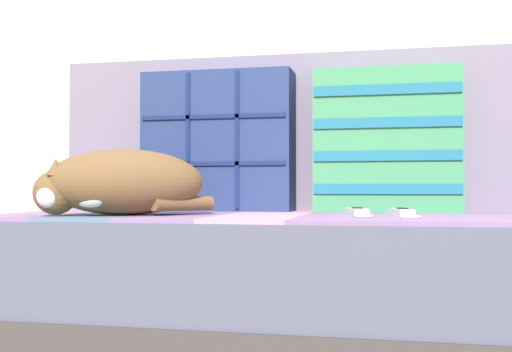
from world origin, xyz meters
TOP-DOWN VIEW (x-y plane):
  - couch at (0.00, 0.15)m, footprint 1.71×0.79m
  - sofa_backrest at (0.00, 0.48)m, footprint 1.68×0.14m
  - throw_pillow_quilted at (-0.30, 0.33)m, footprint 0.46×0.14m
  - throw_pillow_striped at (0.21, 0.33)m, footprint 0.41×0.14m
  - sleeping_cat at (-0.45, -0.05)m, footprint 0.45×0.38m
  - game_remote_near at (0.14, 0.06)m, footprint 0.09×0.20m
  - game_remote_far at (0.24, 0.04)m, footprint 0.08×0.20m

SIDE VIEW (x-z plane):
  - couch at x=0.00m, z-range 0.00..0.42m
  - game_remote_far at x=0.24m, z-range 0.42..0.44m
  - game_remote_near at x=0.14m, z-range 0.42..0.44m
  - sleeping_cat at x=-0.45m, z-range 0.42..0.59m
  - throw_pillow_striped at x=0.21m, z-range 0.42..0.84m
  - throw_pillow_quilted at x=-0.30m, z-range 0.42..0.85m
  - sofa_backrest at x=0.00m, z-range 0.42..0.91m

